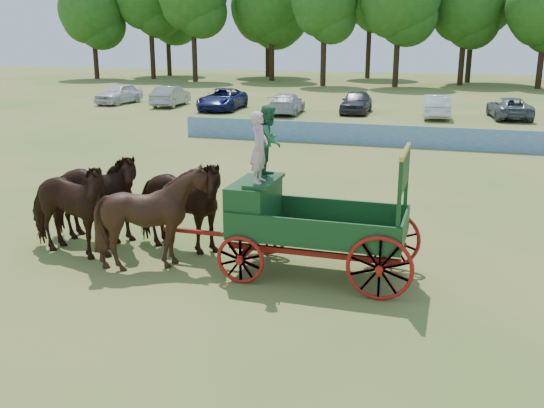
{
  "coord_description": "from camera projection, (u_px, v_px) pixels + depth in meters",
  "views": [
    {
      "loc": [
        -0.11,
        -11.78,
        5.25
      ],
      "look_at": [
        -4.26,
        1.76,
        1.3
      ],
      "focal_mm": 40.0,
      "sensor_mm": 36.0,
      "label": 1
    }
  ],
  "objects": [
    {
      "name": "horse_lead_left",
      "position": [
        67.0,
        209.0,
        14.64
      ],
      "size": [
        3.04,
        1.73,
        2.42
      ],
      "primitive_type": "imported",
      "rotation": [
        0.0,
        0.0,
        1.42
      ],
      "color": "#32190E",
      "rests_on": "ground"
    },
    {
      "name": "parked_cars",
      "position": [
        330.0,
        102.0,
        42.34
      ],
      "size": [
        36.01,
        7.23,
        1.61
      ],
      "color": "silver",
      "rests_on": "ground"
    },
    {
      "name": "sponsor_banner",
      "position": [
        437.0,
        138.0,
        28.95
      ],
      "size": [
        26.0,
        0.08,
        1.05
      ],
      "primitive_type": "cube",
      "color": "#1D4DA1",
      "rests_on": "ground"
    },
    {
      "name": "farm_dray",
      "position": [
        286.0,
        202.0,
        13.54
      ],
      "size": [
        6.0,
        2.0,
        3.76
      ],
      "color": "#9E0F13",
      "rests_on": "ground"
    },
    {
      "name": "horse_wheel_left",
      "position": [
        156.0,
        217.0,
        13.96
      ],
      "size": [
        2.62,
        2.44,
        2.43
      ],
      "primitive_type": "imported",
      "rotation": [
        0.0,
        0.0,
        1.33
      ],
      "color": "#32190E",
      "rests_on": "ground"
    },
    {
      "name": "ground",
      "position": [
        448.0,
        305.0,
        12.23
      ],
      "size": [
        160.0,
        160.0,
        0.0
      ],
      "primitive_type": "plane",
      "color": "olive",
      "rests_on": "ground"
    },
    {
      "name": "horse_lead_right",
      "position": [
        93.0,
        197.0,
        15.65
      ],
      "size": [
        2.94,
        1.47,
        2.42
      ],
      "primitive_type": "imported",
      "rotation": [
        0.0,
        0.0,
        1.63
      ],
      "color": "#32190E",
      "rests_on": "ground"
    },
    {
      "name": "horse_wheel_right",
      "position": [
        177.0,
        205.0,
        14.97
      ],
      "size": [
        3.03,
        1.72,
        2.42
      ],
      "primitive_type": "imported",
      "rotation": [
        0.0,
        0.0,
        1.42
      ],
      "color": "#32190E",
      "rests_on": "ground"
    }
  ]
}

